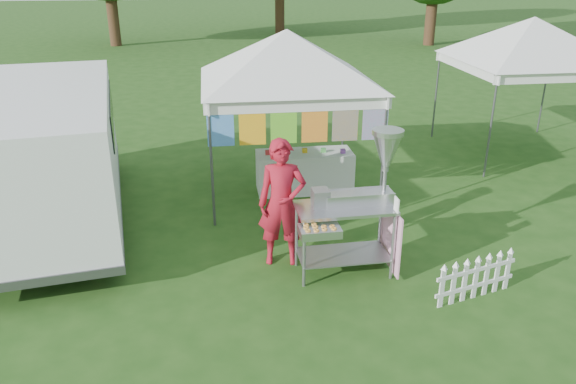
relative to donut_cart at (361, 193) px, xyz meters
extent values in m
plane|color=#204814|center=(-0.57, -0.30, -1.21)|extent=(120.00, 120.00, 0.00)
cylinder|color=#59595E|center=(-1.99, 1.78, -0.16)|extent=(0.04, 0.04, 2.10)
cylinder|color=#59595E|center=(0.85, 1.78, -0.16)|extent=(0.04, 0.04, 2.10)
cylinder|color=#59595E|center=(-1.99, 4.62, -0.16)|extent=(0.04, 0.04, 2.10)
cylinder|color=#59595E|center=(0.85, 4.62, -0.16)|extent=(0.04, 0.04, 2.10)
cube|color=white|center=(-0.57, 1.78, 0.79)|extent=(3.00, 0.03, 0.22)
cube|color=white|center=(-0.57, 4.62, 0.79)|extent=(3.00, 0.03, 0.22)
pyramid|color=white|center=(-0.57, 3.20, 1.79)|extent=(4.24, 4.24, 0.90)
cylinder|color=#59595E|center=(-0.57, 1.78, 0.87)|extent=(3.00, 0.03, 0.03)
cube|color=#173ABB|center=(-1.82, 1.78, 0.52)|extent=(0.42, 0.01, 0.70)
cube|color=#E25B19|center=(-1.32, 1.78, 0.52)|extent=(0.42, 0.01, 0.70)
cube|color=#19991E|center=(-0.82, 1.78, 0.52)|extent=(0.42, 0.01, 0.70)
cube|color=red|center=(-0.32, 1.78, 0.52)|extent=(0.42, 0.01, 0.70)
cube|color=#F9A00D|center=(0.18, 1.78, 0.52)|extent=(0.42, 0.01, 0.70)
cube|color=#34C4B4|center=(0.68, 1.78, 0.52)|extent=(0.42, 0.01, 0.70)
cylinder|color=#59595E|center=(3.51, 3.28, -0.16)|extent=(0.04, 0.04, 2.10)
cylinder|color=#59595E|center=(3.51, 6.12, -0.16)|extent=(0.04, 0.04, 2.10)
cylinder|color=#59595E|center=(6.35, 6.12, -0.16)|extent=(0.04, 0.04, 2.10)
cube|color=white|center=(4.93, 3.28, 0.79)|extent=(3.00, 0.03, 0.22)
cube|color=white|center=(4.93, 6.12, 0.79)|extent=(3.00, 0.03, 0.22)
pyramid|color=white|center=(4.93, 4.70, 1.79)|extent=(4.24, 4.24, 0.90)
cylinder|color=#59595E|center=(4.93, 3.28, 0.87)|extent=(3.00, 0.03, 0.03)
cylinder|color=#3B2515|center=(-6.57, 23.70, 0.77)|extent=(0.56, 0.56, 3.96)
cylinder|color=#3B2515|center=(9.43, 21.70, 0.55)|extent=(0.56, 0.56, 3.52)
cylinder|color=gray|center=(-0.83, -0.30, -0.71)|extent=(0.05, 0.05, 1.00)
cylinder|color=gray|center=(0.41, -0.26, -0.71)|extent=(0.05, 0.05, 1.00)
cylinder|color=gray|center=(-0.84, 0.27, -0.71)|extent=(0.05, 0.05, 1.00)
cylinder|color=gray|center=(0.39, 0.30, -0.71)|extent=(0.05, 0.05, 1.00)
cube|color=gray|center=(-0.22, 0.00, -0.93)|extent=(1.28, 0.67, 0.02)
cube|color=#B7B7BC|center=(-0.22, 0.00, -0.21)|extent=(1.35, 0.70, 0.04)
cube|color=#B7B7BC|center=(-0.02, 0.06, -0.10)|extent=(0.95, 0.30, 0.17)
cube|color=gray|center=(-0.55, 0.05, -0.07)|extent=(0.23, 0.25, 0.24)
cylinder|color=gray|center=(0.34, 0.07, 0.29)|extent=(0.06, 0.06, 1.00)
cone|color=#B7B7BC|center=(0.34, 0.07, 0.57)|extent=(0.41, 0.41, 0.44)
cylinder|color=#B7B7BC|center=(0.34, 0.07, 0.81)|extent=(0.43, 0.43, 0.07)
cube|color=#B7B7BC|center=(-0.65, -0.43, -0.32)|extent=(0.54, 0.35, 0.11)
cube|color=#E69BBD|center=(0.46, 0.02, -0.71)|extent=(0.04, 0.83, 0.90)
cube|color=white|center=(0.40, -0.29, -0.08)|extent=(0.02, 0.16, 0.20)
imported|color=maroon|center=(-1.03, 0.43, -0.28)|extent=(0.73, 0.52, 1.87)
cube|color=white|center=(-4.63, 2.31, 0.10)|extent=(2.91, 5.59, 1.87)
cube|color=#59595E|center=(-4.63, 2.31, -0.84)|extent=(2.94, 5.64, 0.13)
cube|color=white|center=(-4.98, 4.58, -0.36)|extent=(2.11, 1.04, 0.96)
cube|color=black|center=(-3.67, 3.11, 0.44)|extent=(0.46, 2.90, 0.59)
cube|color=black|center=(-5.04, 4.97, 0.44)|extent=(1.80, 0.30, 0.59)
cylinder|color=black|center=(-3.45, 0.77, -0.85)|extent=(0.34, 0.75, 0.72)
cylinder|color=black|center=(-5.82, 3.86, -0.85)|extent=(0.34, 0.75, 0.72)
cylinder|color=black|center=(-3.96, 4.14, -0.85)|extent=(0.34, 0.75, 0.72)
cube|color=white|center=(0.81, -1.04, -0.93)|extent=(0.07, 0.04, 0.56)
cube|color=white|center=(0.99, -0.99, -0.93)|extent=(0.07, 0.04, 0.56)
cube|color=white|center=(1.16, -0.94, -0.93)|extent=(0.07, 0.04, 0.56)
cube|color=white|center=(1.33, -0.89, -0.93)|extent=(0.07, 0.04, 0.56)
cube|color=white|center=(1.51, -0.84, -0.93)|extent=(0.07, 0.04, 0.56)
cube|color=white|center=(1.68, -0.79, -0.93)|extent=(0.07, 0.04, 0.56)
cube|color=white|center=(1.85, -0.74, -0.93)|extent=(0.07, 0.04, 0.56)
cube|color=white|center=(1.33, -0.89, -1.03)|extent=(1.22, 0.37, 0.05)
cube|color=white|center=(1.33, -0.89, -0.79)|extent=(1.22, 0.37, 0.05)
cube|color=white|center=(-0.24, 3.11, -0.83)|extent=(1.80, 0.70, 0.76)
camera|label=1|loc=(-1.96, -6.77, 2.91)|focal=35.00mm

